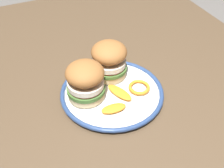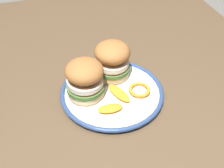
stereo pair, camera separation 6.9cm
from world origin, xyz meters
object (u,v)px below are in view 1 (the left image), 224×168
at_px(dining_table, 124,123).
at_px(dinner_plate, 112,93).
at_px(sandwich_half_left, 85,81).
at_px(sandwich_half_right, 109,59).

distance_m(dining_table, dinner_plate, 0.10).
relative_size(sandwich_half_left, sandwich_half_right, 1.01).
bearing_deg(dining_table, dinner_plate, -150.26).
xyz_separation_m(dinner_plate, sandwich_half_right, (-0.06, 0.02, 0.06)).
xyz_separation_m(dining_table, sandwich_half_right, (-0.10, 0.00, 0.15)).
bearing_deg(sandwich_half_right, sandwich_half_left, -57.78).
bearing_deg(sandwich_half_right, dinner_plate, -17.90).
bearing_deg(sandwich_half_left, sandwich_half_right, 122.22).
bearing_deg(dinner_plate, sandwich_half_right, 162.10).
height_order(dinner_plate, sandwich_half_right, sandwich_half_right).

